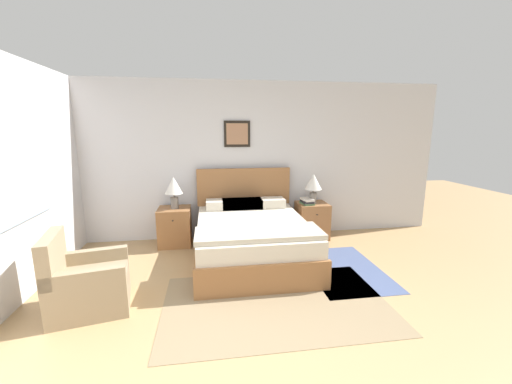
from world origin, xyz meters
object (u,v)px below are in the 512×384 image
Objects in this scene: nightstand_by_door at (312,220)px; nightstand_near_window at (175,226)px; bed at (251,237)px; table_lamp_near_window at (174,187)px; table_lamp_by_door at (313,184)px; armchair at (86,284)px.

nightstand_near_window is at bearing 180.00° from nightstand_by_door.
table_lamp_near_window is (-1.12, 0.72, 0.61)m from bed.
table_lamp_by_door is (-0.00, -0.02, 0.64)m from nightstand_by_door.
nightstand_near_window is 1.20× the size of table_lamp_near_window.
armchair is at bearing -112.20° from nightstand_near_window.
bed is at bearing 107.38° from armchair.
table_lamp_by_door is (2.26, 0.00, 0.00)m from table_lamp_near_window.
table_lamp_by_door is at bearing -93.56° from nightstand_by_door.
table_lamp_by_door is at bearing 32.17° from bed.
bed reaches higher than table_lamp_near_window.
bed is at bearing -32.58° from table_lamp_near_window.
table_lamp_near_window is 2.26m from table_lamp_by_door.
armchair is 1.90m from nightstand_near_window.
table_lamp_near_window reaches higher than nightstand_near_window.
table_lamp_near_window and table_lamp_by_door have the same top height.
nightstand_by_door is 2.35m from table_lamp_near_window.
bed is 1.35m from nightstand_near_window.
bed is 3.34× the size of nightstand_near_window.
bed is 1.35m from nightstand_by_door.
nightstand_by_door is at bearing 32.71° from bed.
armchair reaches higher than nightstand_near_window.
nightstand_near_window is at bearing 135.13° from table_lamp_near_window.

